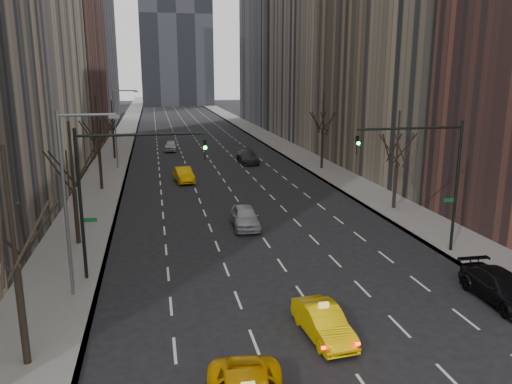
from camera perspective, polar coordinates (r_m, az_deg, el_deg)
sidewalk_left at (r=85.09m, az=-15.18°, el=5.66°), size 4.50×320.00×0.15m
sidewalk_right at (r=87.06m, az=1.21°, el=6.28°), size 4.50×320.00×0.15m
tree_lw_a at (r=20.16m, az=-25.67°, el=-8.08°), size 3.36×3.50×8.28m
tree_lw_b at (r=33.40m, az=-20.07°, el=0.31°), size 3.36×3.50×7.82m
tree_lw_c at (r=48.98m, az=-17.51°, el=4.81°), size 3.36×3.50×8.74m
tree_lw_d at (r=66.83m, az=-16.01°, el=6.63°), size 3.36×3.50×7.36m
tree_rw_b at (r=41.50m, az=15.74°, el=3.04°), size 3.36×3.50×7.82m
tree_rw_c at (r=57.85m, az=7.62°, el=6.53°), size 3.36×3.50×8.74m
traffic_mast_left at (r=26.86m, az=-16.04°, el=1.44°), size 6.69×0.39×8.00m
traffic_mast_right at (r=31.21m, az=19.53°, el=2.80°), size 6.69×0.39×8.00m
streetlight_near at (r=25.10m, az=-20.32°, el=0.62°), size 2.83×0.22×9.00m
streetlight_far at (r=59.60m, az=-15.48°, el=7.90°), size 2.83×0.22×9.00m
taxi_sedan at (r=21.73m, az=7.69°, el=-14.53°), size 1.77×4.18×1.34m
silver_sedan_ahead at (r=35.90m, az=-1.26°, el=-2.85°), size 2.07×4.65×1.55m
parked_suv_black at (r=27.24m, az=26.23°, el=-9.77°), size 2.18×5.09×1.46m
far_taxi at (r=51.53m, az=-8.29°, el=1.97°), size 2.13×4.69×1.49m
far_suv_grey at (r=62.00m, az=-0.96°, el=4.07°), size 2.23×5.46×1.58m
far_car_white at (r=72.76m, az=-9.67°, el=5.23°), size 2.33×4.57×1.49m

